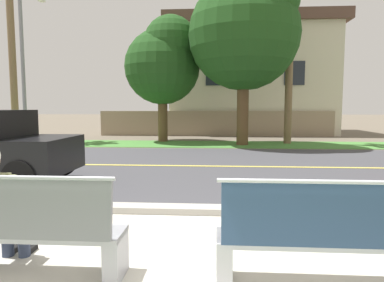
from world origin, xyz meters
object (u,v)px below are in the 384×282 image
at_px(bench_left, 19,231).
at_px(shade_tree_left, 248,26).
at_px(bench_right, 327,239).
at_px(shade_tree_far_left, 164,61).
at_px(streetlamp, 25,52).

distance_m(bench_left, shade_tree_left, 12.78).
distance_m(bench_right, shade_tree_left, 12.40).
relative_size(bench_right, shade_tree_left, 0.25).
distance_m(bench_left, bench_right, 2.76).
distance_m(bench_left, shade_tree_far_left, 13.28).
bearing_deg(shade_tree_left, streetlamp, 179.71).
xyz_separation_m(streetlamp, shade_tree_left, (9.56, -0.05, 0.96)).
relative_size(bench_right, shade_tree_far_left, 0.33).
height_order(shade_tree_far_left, shade_tree_left, shade_tree_left).
bearing_deg(shade_tree_far_left, shade_tree_left, -19.61).
xyz_separation_m(bench_right, shade_tree_left, (0.35, 11.56, 4.48)).
xyz_separation_m(shade_tree_far_left, shade_tree_left, (3.64, -1.30, 1.23)).
bearing_deg(streetlamp, bench_right, -51.57).
distance_m(bench_right, streetlamp, 15.23).
distance_m(shade_tree_far_left, shade_tree_left, 4.06).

